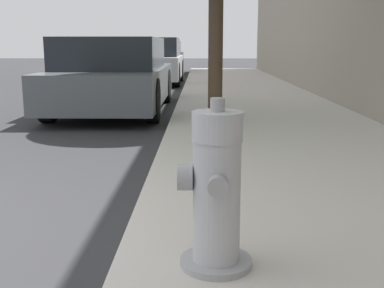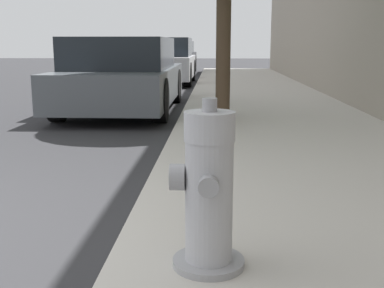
{
  "view_description": "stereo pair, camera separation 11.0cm",
  "coord_description": "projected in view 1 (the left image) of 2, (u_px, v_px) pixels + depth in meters",
  "views": [
    {
      "loc": [
        2.26,
        -2.52,
        1.23
      ],
      "look_at": [
        2.19,
        0.96,
        0.5
      ],
      "focal_mm": 45.0,
      "sensor_mm": 36.0,
      "label": 1
    },
    {
      "loc": [
        2.37,
        -2.52,
        1.23
      ],
      "look_at": [
        2.19,
        0.96,
        0.5
      ],
      "focal_mm": 45.0,
      "sensor_mm": 36.0,
      "label": 2
    }
  ],
  "objects": [
    {
      "name": "parked_car_near",
      "position": [
        114.0,
        76.0,
        8.8
      ],
      "size": [
        1.87,
        4.39,
        1.34
      ],
      "color": "#4C5156",
      "rests_on": "ground_plane"
    },
    {
      "name": "parked_car_mid",
      "position": [
        153.0,
        62.0,
        14.93
      ],
      "size": [
        1.77,
        3.82,
        1.41
      ],
      "color": "#B7B7BC",
      "rests_on": "ground_plane"
    },
    {
      "name": "parked_car_far",
      "position": [
        162.0,
        58.0,
        20.39
      ],
      "size": [
        1.73,
        4.41,
        1.34
      ],
      "color": "black",
      "rests_on": "ground_plane"
    },
    {
      "name": "fire_hydrant",
      "position": [
        216.0,
        193.0,
        2.38
      ],
      "size": [
        0.38,
        0.37,
        0.86
      ],
      "color": "#97979C",
      "rests_on": "sidewalk_slab"
    }
  ]
}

